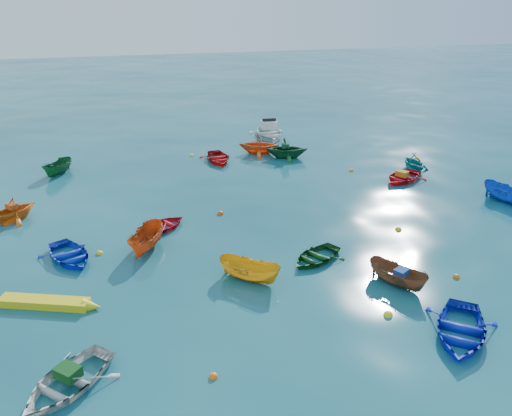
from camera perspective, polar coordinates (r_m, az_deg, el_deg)
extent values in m
plane|color=#0A3E4B|center=(23.01, 3.20, -5.77)|extent=(160.00, 160.00, 0.00)
imported|color=#0F2CBF|center=(24.41, -20.47, -5.53)|extent=(3.39, 3.83, 0.66)
imported|color=beige|center=(17.45, -20.70, -18.61)|extent=(3.94, 4.00, 0.68)
imported|color=brown|center=(21.90, 15.76, -8.40)|extent=(2.20, 2.84, 1.04)
imported|color=#0E22B4|center=(19.70, 22.18, -13.40)|extent=(4.25, 4.42, 0.75)
imported|color=orange|center=(29.62, -25.95, -1.27)|extent=(3.44, 3.38, 1.37)
imported|color=orange|center=(21.40, -0.72, -8.21)|extent=(2.85, 2.67, 1.10)
imported|color=#0F4215|center=(23.00, 6.81, -5.94)|extent=(3.38, 3.10, 0.57)
imported|color=#158087|center=(35.81, 17.50, 4.19)|extent=(2.15, 2.48, 1.28)
imported|color=red|center=(26.14, -10.65, -2.36)|extent=(3.27, 3.00, 0.55)
imported|color=#BD4511|center=(24.31, -12.29, -4.61)|extent=(2.31, 3.19, 1.16)
imported|color=#104821|center=(36.73, 3.50, 5.76)|extent=(3.50, 3.20, 1.57)
imported|color=red|center=(33.53, 16.34, 3.02)|extent=(4.01, 3.68, 0.68)
imported|color=#0E45B2|center=(32.36, 26.68, 0.62)|extent=(2.07, 3.26, 1.18)
imported|color=#B20F0E|center=(36.03, -4.38, 5.37)|extent=(2.43, 3.31, 0.67)
imported|color=#E45015|center=(37.65, 0.35, 6.25)|extent=(3.75, 3.52, 1.58)
imported|color=#124F24|center=(35.86, -21.58, 3.64)|extent=(2.27, 2.82, 1.04)
imported|color=silver|center=(42.07, 1.49, 8.14)|extent=(3.33, 4.43, 1.47)
cube|color=#114616|center=(17.16, -20.70, -17.14)|extent=(0.92, 0.91, 0.36)
cube|color=navy|center=(21.50, 16.29, -7.04)|extent=(0.74, 0.68, 0.29)
cube|color=#D94A16|center=(29.33, -26.15, 0.22)|extent=(0.69, 0.71, 0.28)
cube|color=#114627|center=(36.44, 3.38, 7.18)|extent=(0.66, 0.78, 0.33)
cube|color=#C77114|center=(33.28, 16.36, 3.80)|extent=(0.81, 0.87, 0.34)
sphere|color=orange|center=(16.82, -4.89, -18.70)|extent=(0.30, 0.30, 0.30)
sphere|color=yellow|center=(19.94, 14.85, -11.78)|extent=(0.36, 0.36, 0.36)
sphere|color=#D16D0B|center=(23.21, 21.91, -7.37)|extent=(0.30, 0.30, 0.30)
sphere|color=yellow|center=(24.47, -17.43, -5.02)|extent=(0.33, 0.33, 0.33)
sphere|color=#CF460B|center=(27.43, -4.11, -0.69)|extent=(0.35, 0.35, 0.35)
sphere|color=yellow|center=(26.60, 15.97, -2.43)|extent=(0.34, 0.34, 0.34)
sphere|color=orange|center=(34.52, 10.83, 4.17)|extent=(0.30, 0.30, 0.30)
sphere|color=yellow|center=(37.43, -7.36, 5.95)|extent=(0.30, 0.30, 0.30)
sphere|color=orange|center=(38.29, -0.52, 6.55)|extent=(0.34, 0.34, 0.34)
sphere|color=yellow|center=(38.21, 17.91, 5.35)|extent=(0.32, 0.32, 0.32)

